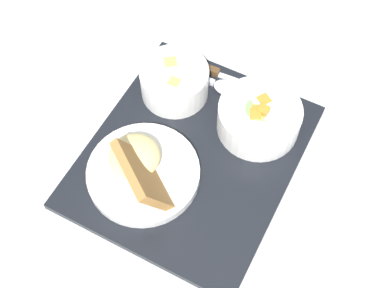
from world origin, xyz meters
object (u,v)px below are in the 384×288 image
(bowl_salad, at_px, (259,117))
(bowl_soup, at_px, (174,80))
(knife, at_px, (207,69))
(plate_main, at_px, (141,169))
(spoon, at_px, (215,83))

(bowl_salad, bearing_deg, bowl_soup, -96.81)
(bowl_soup, distance_m, knife, 0.08)
(bowl_salad, height_order, plate_main, plate_main)
(plate_main, bearing_deg, spoon, 167.40)
(bowl_soup, relative_size, spoon, 0.82)
(plate_main, relative_size, knife, 0.92)
(knife, bearing_deg, plate_main, -92.56)
(knife, height_order, spoon, knife)
(bowl_salad, distance_m, spoon, 0.11)
(spoon, bearing_deg, plate_main, -97.37)
(bowl_salad, height_order, bowl_soup, bowl_salad)
(bowl_soup, distance_m, spoon, 0.08)
(knife, xyz_separation_m, spoon, (0.02, 0.02, -0.00))
(bowl_salad, xyz_separation_m, spoon, (-0.06, -0.10, -0.03))
(bowl_salad, distance_m, knife, 0.15)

